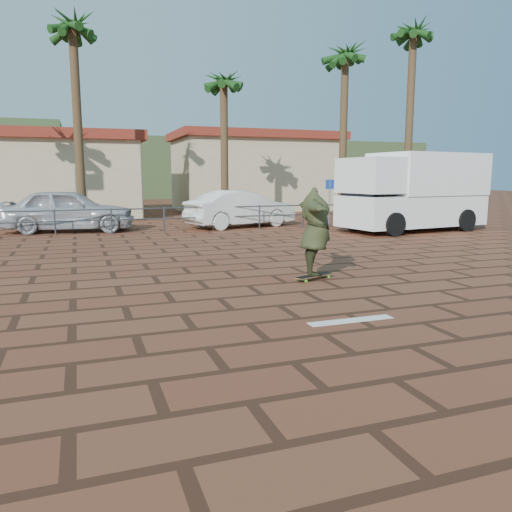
{
  "coord_description": "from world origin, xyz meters",
  "views": [
    {
      "loc": [
        -3.15,
        -7.68,
        2.19
      ],
      "look_at": [
        -0.24,
        0.5,
        0.8
      ],
      "focal_mm": 35.0,
      "sensor_mm": 36.0,
      "label": 1
    }
  ],
  "objects_px": {
    "skateboarder": "(315,232)",
    "car_white": "(241,209)",
    "longboard": "(314,276)",
    "car_silver": "(69,210)",
    "campervan": "(414,190)"
  },
  "relations": [
    {
      "from": "skateboarder",
      "to": "car_silver",
      "type": "height_order",
      "value": "skateboarder"
    },
    {
      "from": "longboard",
      "to": "car_silver",
      "type": "distance_m",
      "value": 12.88
    },
    {
      "from": "skateboarder",
      "to": "car_white",
      "type": "distance_m",
      "value": 11.41
    },
    {
      "from": "longboard",
      "to": "skateboarder",
      "type": "distance_m",
      "value": 0.95
    },
    {
      "from": "skateboarder",
      "to": "car_white",
      "type": "height_order",
      "value": "skateboarder"
    },
    {
      "from": "skateboarder",
      "to": "campervan",
      "type": "xyz_separation_m",
      "value": [
        8.1,
        7.52,
        0.6
      ]
    },
    {
      "from": "campervan",
      "to": "car_white",
      "type": "relative_size",
      "value": 1.3
    },
    {
      "from": "campervan",
      "to": "car_silver",
      "type": "relative_size",
      "value": 1.24
    },
    {
      "from": "car_silver",
      "to": "skateboarder",
      "type": "bearing_deg",
      "value": -148.12
    },
    {
      "from": "skateboarder",
      "to": "campervan",
      "type": "relative_size",
      "value": 0.37
    },
    {
      "from": "campervan",
      "to": "car_silver",
      "type": "height_order",
      "value": "campervan"
    },
    {
      "from": "skateboarder",
      "to": "car_white",
      "type": "xyz_separation_m",
      "value": [
        1.95,
        11.24,
        -0.24
      ]
    },
    {
      "from": "campervan",
      "to": "car_white",
      "type": "bearing_deg",
      "value": 141.08
    },
    {
      "from": "longboard",
      "to": "skateboarder",
      "type": "xyz_separation_m",
      "value": [
        0.0,
        0.0,
        0.95
      ]
    },
    {
      "from": "longboard",
      "to": "car_white",
      "type": "distance_m",
      "value": 11.43
    }
  ]
}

